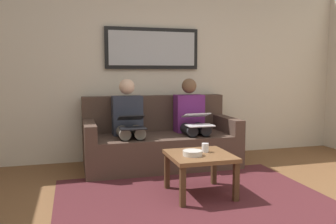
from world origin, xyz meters
name	(u,v)px	position (x,y,z in m)	size (l,w,h in m)	color
wall_rear	(151,67)	(0.00, -2.60, 1.30)	(6.00, 0.12, 2.60)	beige
area_rug	(191,197)	(0.00, -0.85, 0.00)	(2.60, 1.80, 0.01)	#4C1E23
couch	(160,141)	(0.00, -2.12, 0.31)	(1.96, 0.90, 0.90)	#4C382D
framed_mirror	(152,49)	(0.00, -2.51, 1.55)	(1.32, 0.05, 0.57)	black
coffee_table	(200,160)	(-0.11, -0.90, 0.36)	(0.61, 0.61, 0.42)	brown
cup	(205,148)	(-0.18, -0.96, 0.46)	(0.07, 0.07, 0.09)	silver
bowl	(192,153)	(-0.01, -0.85, 0.44)	(0.19, 0.19, 0.05)	beige
person_left	(191,119)	(-0.42, -2.05, 0.61)	(0.38, 0.58, 1.14)	#66236B
laptop_white	(198,120)	(-0.42, -1.81, 0.63)	(0.33, 0.36, 0.15)	white
person_right	(129,121)	(0.42, -2.05, 0.61)	(0.38, 0.58, 1.14)	#2D3342
laptop_black	(132,122)	(0.42, -1.81, 0.63)	(0.31, 0.36, 0.16)	black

